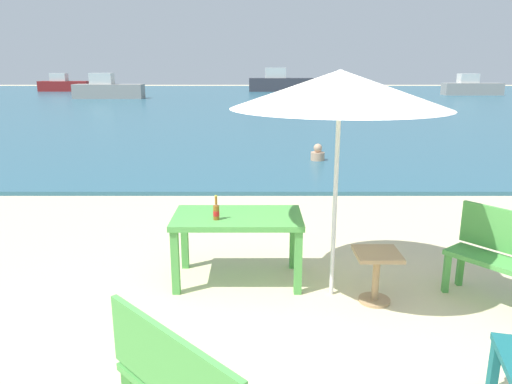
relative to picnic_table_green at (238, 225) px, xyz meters
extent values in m
plane|color=beige|center=(0.39, -1.39, -0.65)|extent=(120.00, 120.00, 0.00)
cube|color=#2D6075|center=(0.39, 28.61, -0.61)|extent=(120.00, 50.00, 0.08)
cube|color=#4C9E47|center=(0.00, 0.00, 0.08)|extent=(1.40, 0.80, 0.06)
cube|color=#4C9E47|center=(-0.64, -0.34, -0.30)|extent=(0.08, 0.08, 0.70)
cube|color=#4C9E47|center=(0.64, -0.34, -0.30)|extent=(0.08, 0.08, 0.70)
cube|color=#4C9E47|center=(-0.64, 0.34, -0.30)|extent=(0.08, 0.08, 0.70)
cube|color=#4C9E47|center=(0.64, 0.34, -0.30)|extent=(0.08, 0.08, 0.70)
cylinder|color=brown|center=(-0.22, -0.15, 0.19)|extent=(0.06, 0.06, 0.16)
cone|color=brown|center=(-0.22, -0.15, 0.27)|extent=(0.06, 0.06, 0.03)
cylinder|color=brown|center=(-0.22, -0.15, 0.32)|extent=(0.03, 0.03, 0.09)
cylinder|color=red|center=(-0.22, -0.15, 0.18)|extent=(0.07, 0.07, 0.05)
cylinder|color=gold|center=(-0.22, -0.15, 0.37)|extent=(0.03, 0.03, 0.01)
cylinder|color=silver|center=(0.99, -0.36, 0.50)|extent=(0.04, 0.04, 2.30)
cone|color=silver|center=(0.99, -0.36, 1.47)|extent=(2.10, 2.10, 0.36)
cube|color=tan|center=(1.41, -0.52, -0.13)|extent=(0.44, 0.44, 0.04)
cylinder|color=tan|center=(1.41, -0.52, -0.40)|extent=(0.07, 0.07, 0.50)
cylinder|color=tan|center=(1.41, -0.52, -0.64)|extent=(0.32, 0.32, 0.03)
cube|color=#196066|center=(1.92, -1.96, -0.44)|extent=(0.06, 0.06, 0.42)
cube|color=#4C9E47|center=(2.67, -0.65, -0.20)|extent=(1.03, 1.16, 0.05)
cube|color=#4C9E47|center=(2.21, -0.30, -0.44)|extent=(0.06, 0.06, 0.42)
cube|color=#4C9E47|center=(2.43, -0.13, -0.44)|extent=(0.06, 0.06, 0.42)
cube|color=#4C9E47|center=(-0.27, -2.69, 0.08)|extent=(0.87, 0.89, 0.44)
cube|color=#4C9E47|center=(-0.44, -2.09, -0.44)|extent=(0.06, 0.06, 0.42)
cylinder|color=tan|center=(1.72, 6.71, -0.47)|extent=(0.34, 0.34, 0.20)
sphere|color=tan|center=(1.72, 6.71, -0.27)|extent=(0.21, 0.21, 0.21)
cube|color=gray|center=(17.66, 34.62, -0.10)|extent=(4.63, 1.26, 0.95)
cube|color=silver|center=(17.24, 34.62, 0.75)|extent=(1.47, 0.95, 0.74)
cube|color=gray|center=(-10.40, 30.33, -0.07)|extent=(4.92, 1.34, 1.01)
cube|color=silver|center=(-10.85, 30.33, 0.83)|extent=(1.56, 1.01, 0.78)
cube|color=#38383F|center=(2.52, 40.40, 0.03)|extent=(5.88, 1.60, 1.20)
cube|color=silver|center=(1.98, 40.40, 1.10)|extent=(1.87, 1.20, 0.94)
cube|color=maroon|center=(-17.57, 40.53, -0.11)|extent=(4.51, 1.23, 0.92)
cube|color=silver|center=(-17.98, 40.53, 0.71)|extent=(1.43, 0.92, 0.72)
camera|label=1|loc=(0.20, -5.00, 1.68)|focal=33.75mm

